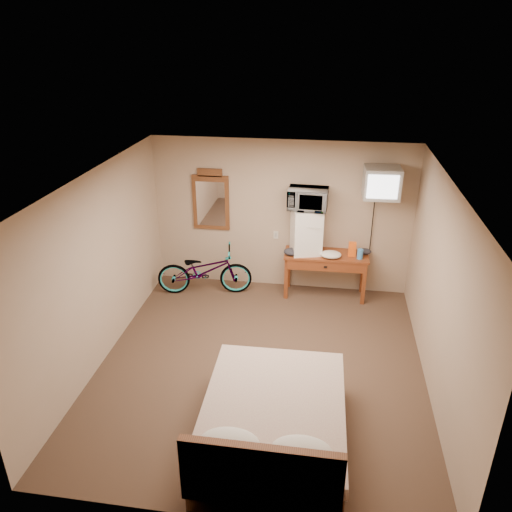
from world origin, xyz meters
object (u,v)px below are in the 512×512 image
(microwave, at_px, (308,199))
(wall_mirror, at_px, (211,200))
(desk, at_px, (326,261))
(mini_fridge, at_px, (306,231))
(bicycle, at_px, (205,270))
(crt_television, at_px, (382,183))
(blue_cup, at_px, (360,254))
(bed, at_px, (273,426))

(microwave, relative_size, wall_mirror, 0.59)
(desk, distance_m, mini_fridge, 0.59)
(bicycle, bearing_deg, crt_television, -96.24)
(wall_mirror, bearing_deg, blue_cup, -8.12)
(microwave, xyz_separation_m, bicycle, (-1.63, -0.23, -1.24))
(microwave, height_order, bicycle, microwave)
(crt_television, bearing_deg, bed, -109.29)
(microwave, xyz_separation_m, wall_mirror, (-1.59, 0.22, -0.18))
(blue_cup, relative_size, bicycle, 0.10)
(mini_fridge, distance_m, crt_television, 1.37)
(microwave, relative_size, bicycle, 0.39)
(microwave, distance_m, bed, 3.69)
(mini_fridge, xyz_separation_m, crt_television, (1.08, -0.03, 0.85))
(crt_television, height_order, bed, crt_television)
(blue_cup, bearing_deg, wall_mirror, 171.88)
(microwave, bearing_deg, bed, -89.31)
(crt_television, bearing_deg, bicycle, -175.81)
(blue_cup, xyz_separation_m, bicycle, (-2.49, -0.10, -0.42))
(blue_cup, distance_m, wall_mirror, 2.55)
(desk, bearing_deg, bed, -97.57)
(crt_television, bearing_deg, microwave, 178.38)
(blue_cup, bearing_deg, mini_fridge, 171.56)
(mini_fridge, bearing_deg, wall_mirror, 172.05)
(microwave, bearing_deg, mini_fridge, -121.09)
(blue_cup, height_order, bicycle, blue_cup)
(desk, xyz_separation_m, crt_television, (0.74, 0.02, 1.33))
(blue_cup, xyz_separation_m, crt_television, (0.22, 0.10, 1.13))
(mini_fridge, relative_size, bicycle, 0.47)
(microwave, height_order, bed, microwave)
(mini_fridge, bearing_deg, desk, -8.49)
(mini_fridge, relative_size, crt_television, 1.20)
(wall_mirror, relative_size, bed, 0.52)
(crt_television, xyz_separation_m, wall_mirror, (-2.67, 0.25, -0.49))
(wall_mirror, distance_m, bed, 4.11)
(blue_cup, distance_m, bed, 3.48)
(wall_mirror, bearing_deg, bed, -67.98)
(desk, height_order, crt_television, crt_television)
(blue_cup, height_order, bed, blue_cup)
(desk, distance_m, microwave, 1.08)
(desk, relative_size, mini_fridge, 1.84)
(blue_cup, distance_m, crt_television, 1.16)
(blue_cup, bearing_deg, bicycle, -177.67)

